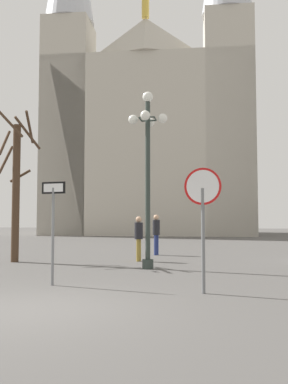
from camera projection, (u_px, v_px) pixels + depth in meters
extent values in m
plane|color=#514F4C|center=(32.00, 310.00, 7.36)|extent=(120.00, 120.00, 0.00)
cube|color=#BCB5A5|center=(151.00, 153.00, 43.54)|extent=(20.57, 13.67, 16.98)
pyramid|color=#BCB5A5|center=(145.00, 36.00, 38.97)|extent=(7.06, 2.42, 3.50)
cylinder|color=gold|center=(145.00, 9.00, 39.14)|extent=(0.70, 0.70, 1.80)
cube|color=#BCB5A5|center=(68.00, 128.00, 40.48)|extent=(4.68, 4.68, 20.90)
cube|color=#BCB5A5|center=(229.00, 124.00, 38.84)|extent=(4.68, 4.68, 20.90)
cylinder|color=slate|center=(203.00, 240.00, 9.03)|extent=(0.08, 0.08, 2.28)
cylinder|color=red|center=(203.00, 186.00, 9.10)|extent=(0.82, 0.17, 0.82)
cylinder|color=white|center=(203.00, 186.00, 9.08)|extent=(0.71, 0.12, 0.72)
cylinder|color=slate|center=(53.00, 236.00, 10.12)|extent=(0.07, 0.07, 2.37)
cube|color=black|center=(54.00, 188.00, 10.19)|extent=(0.65, 0.15, 0.29)
cube|color=white|center=(53.00, 188.00, 10.18)|extent=(0.54, 0.11, 0.20)
cylinder|color=#2D3833|center=(148.00, 184.00, 13.50)|extent=(0.16, 0.16, 5.45)
cylinder|color=#2D3833|center=(148.00, 264.00, 13.34)|extent=(0.36, 0.36, 0.30)
sphere|color=white|center=(148.00, 97.00, 13.68)|extent=(0.35, 0.35, 0.35)
sphere|color=white|center=(163.00, 118.00, 13.55)|extent=(0.31, 0.31, 0.31)
cylinder|color=#2D3833|center=(155.00, 119.00, 13.60)|extent=(0.05, 0.49, 0.05)
sphere|color=white|center=(150.00, 122.00, 14.12)|extent=(0.31, 0.31, 0.31)
cylinder|color=#2D3833|center=(149.00, 121.00, 13.88)|extent=(0.49, 0.05, 0.05)
sphere|color=white|center=(133.00, 120.00, 13.72)|extent=(0.31, 0.31, 0.31)
cylinder|color=#2D3833|center=(140.00, 119.00, 13.68)|extent=(0.05, 0.49, 0.05)
sphere|color=white|center=(145.00, 115.00, 13.15)|extent=(0.31, 0.31, 0.31)
cylinder|color=#2D3833|center=(147.00, 117.00, 13.39)|extent=(0.49, 0.05, 0.05)
cylinder|color=#473323|center=(16.00, 193.00, 15.57)|extent=(0.28, 0.28, 5.16)
cylinder|color=#473323|center=(30.00, 127.00, 15.73)|extent=(0.27, 1.01, 1.08)
cylinder|color=#473323|center=(28.00, 133.00, 15.38)|extent=(0.60, 1.18, 1.07)
cylinder|color=#473323|center=(6.00, 160.00, 15.74)|extent=(0.14, 0.96, 1.19)
cylinder|color=#473323|center=(10.00, 123.00, 15.22)|extent=(1.14, 0.18, 1.14)
cylinder|color=#473323|center=(20.00, 176.00, 16.00)|extent=(0.83, 0.16, 0.51)
cylinder|color=#473323|center=(5.00, 143.00, 15.71)|extent=(0.22, 1.02, 1.11)
cylinder|color=navy|center=(157.00, 245.00, 18.35)|extent=(0.12, 0.12, 0.88)
cylinder|color=navy|center=(155.00, 245.00, 18.22)|extent=(0.12, 0.12, 0.88)
cylinder|color=black|center=(156.00, 228.00, 18.33)|extent=(0.32, 0.32, 0.66)
sphere|color=tan|center=(156.00, 217.00, 18.36)|extent=(0.24, 0.24, 0.24)
cylinder|color=olive|center=(139.00, 250.00, 15.74)|extent=(0.12, 0.12, 0.84)
cylinder|color=olive|center=(138.00, 250.00, 15.59)|extent=(0.12, 0.12, 0.84)
cylinder|color=black|center=(139.00, 231.00, 15.71)|extent=(0.32, 0.32, 0.63)
sphere|color=tan|center=(139.00, 219.00, 15.74)|extent=(0.23, 0.23, 0.23)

